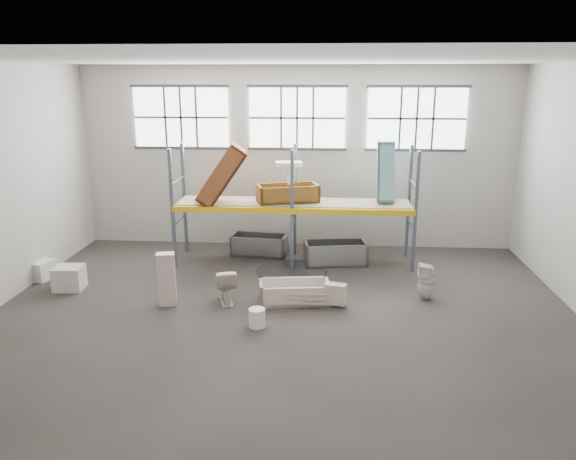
# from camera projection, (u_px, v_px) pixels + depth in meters

# --- Properties ---
(floor) EXTENTS (12.00, 10.00, 0.10)m
(floor) POSITION_uv_depth(u_px,v_px,m) (283.00, 318.00, 11.30)
(floor) COLOR #423C38
(floor) RESTS_ON ground
(ceiling) EXTENTS (12.00, 10.00, 0.10)m
(ceiling) POSITION_uv_depth(u_px,v_px,m) (282.00, 56.00, 9.93)
(ceiling) COLOR silver
(ceiling) RESTS_ON ground
(wall_back) EXTENTS (12.00, 0.10, 5.00)m
(wall_back) POSITION_uv_depth(u_px,v_px,m) (297.00, 158.00, 15.47)
(wall_back) COLOR #B6B1A9
(wall_back) RESTS_ON ground
(wall_front) EXTENTS (12.00, 0.10, 5.00)m
(wall_front) POSITION_uv_depth(u_px,v_px,m) (243.00, 297.00, 5.76)
(wall_front) COLOR #9E9A93
(wall_front) RESTS_ON ground
(window_left) EXTENTS (2.60, 0.04, 1.60)m
(window_left) POSITION_uv_depth(u_px,v_px,m) (181.00, 117.00, 15.29)
(window_left) COLOR white
(window_left) RESTS_ON wall_back
(window_mid) EXTENTS (2.60, 0.04, 1.60)m
(window_mid) POSITION_uv_depth(u_px,v_px,m) (297.00, 118.00, 15.06)
(window_mid) COLOR white
(window_mid) RESTS_ON wall_back
(window_right) EXTENTS (2.60, 0.04, 1.60)m
(window_right) POSITION_uv_depth(u_px,v_px,m) (417.00, 119.00, 14.84)
(window_right) COLOR white
(window_right) RESTS_ON wall_back
(rack_upright_la) EXTENTS (0.08, 0.08, 3.00)m
(rack_upright_la) POSITION_uv_depth(u_px,v_px,m) (172.00, 209.00, 13.88)
(rack_upright_la) COLOR slate
(rack_upright_la) RESTS_ON floor
(rack_upright_lb) EXTENTS (0.08, 0.08, 3.00)m
(rack_upright_lb) POSITION_uv_depth(u_px,v_px,m) (184.00, 199.00, 15.03)
(rack_upright_lb) COLOR slate
(rack_upright_lb) RESTS_ON floor
(rack_upright_ma) EXTENTS (0.08, 0.08, 3.00)m
(rack_upright_ma) POSITION_uv_depth(u_px,v_px,m) (292.00, 211.00, 13.67)
(rack_upright_ma) COLOR slate
(rack_upright_ma) RESTS_ON floor
(rack_upright_mb) EXTENTS (0.08, 0.08, 3.00)m
(rack_upright_mb) POSITION_uv_depth(u_px,v_px,m) (295.00, 200.00, 14.82)
(rack_upright_mb) COLOR slate
(rack_upright_mb) RESTS_ON floor
(rack_upright_ra) EXTENTS (0.08, 0.08, 3.00)m
(rack_upright_ra) POSITION_uv_depth(u_px,v_px,m) (416.00, 213.00, 13.46)
(rack_upright_ra) COLOR slate
(rack_upright_ra) RESTS_ON floor
(rack_upright_rb) EXTENTS (0.08, 0.08, 3.00)m
(rack_upright_rb) POSITION_uv_depth(u_px,v_px,m) (409.00, 202.00, 14.61)
(rack_upright_rb) COLOR slate
(rack_upright_rb) RESTS_ON floor
(rack_beam_front) EXTENTS (6.00, 0.10, 0.14)m
(rack_beam_front) POSITION_uv_depth(u_px,v_px,m) (292.00, 211.00, 13.67)
(rack_beam_front) COLOR yellow
(rack_beam_front) RESTS_ON floor
(rack_beam_back) EXTENTS (6.00, 0.10, 0.14)m
(rack_beam_back) POSITION_uv_depth(u_px,v_px,m) (295.00, 200.00, 14.82)
(rack_beam_back) COLOR yellow
(rack_beam_back) RESTS_ON floor
(shelf_deck) EXTENTS (5.90, 1.10, 0.03)m
(shelf_deck) POSITION_uv_depth(u_px,v_px,m) (294.00, 202.00, 14.22)
(shelf_deck) COLOR gray
(shelf_deck) RESTS_ON floor
(wet_patch) EXTENTS (1.80, 1.80, 0.00)m
(wet_patch) POSITION_uv_depth(u_px,v_px,m) (291.00, 271.00, 13.88)
(wet_patch) COLOR black
(wet_patch) RESTS_ON floor
(bathtub_beige) EXTENTS (1.58, 0.90, 0.44)m
(bathtub_beige) POSITION_uv_depth(u_px,v_px,m) (295.00, 292.00, 11.96)
(bathtub_beige) COLOR beige
(bathtub_beige) RESTS_ON floor
(cistern_spare) EXTENTS (0.50, 0.32, 0.44)m
(cistern_spare) POSITION_uv_depth(u_px,v_px,m) (335.00, 294.00, 11.69)
(cistern_spare) COLOR beige
(cistern_spare) RESTS_ON bathtub_beige
(sink_in_tub) EXTENTS (0.41, 0.41, 0.14)m
(sink_in_tub) POSITION_uv_depth(u_px,v_px,m) (309.00, 299.00, 11.75)
(sink_in_tub) COLOR beige
(sink_in_tub) RESTS_ON bathtub_beige
(toilet_beige) EXTENTS (0.62, 0.84, 0.76)m
(toilet_beige) POSITION_uv_depth(u_px,v_px,m) (225.00, 285.00, 11.91)
(toilet_beige) COLOR #F3E4D0
(toilet_beige) RESTS_ON floor
(cistern_tall) EXTENTS (0.41, 0.31, 1.15)m
(cistern_tall) POSITION_uv_depth(u_px,v_px,m) (167.00, 279.00, 11.70)
(cistern_tall) COLOR beige
(cistern_tall) RESTS_ON floor
(toilet_white) EXTENTS (0.38, 0.37, 0.81)m
(toilet_white) POSITION_uv_depth(u_px,v_px,m) (427.00, 281.00, 12.06)
(toilet_white) COLOR white
(toilet_white) RESTS_ON floor
(steel_tub_left) EXTENTS (1.55, 0.84, 0.54)m
(steel_tub_left) POSITION_uv_depth(u_px,v_px,m) (259.00, 245.00, 15.12)
(steel_tub_left) COLOR #98999F
(steel_tub_left) RESTS_ON floor
(steel_tub_right) EXTENTS (1.67, 0.97, 0.58)m
(steel_tub_right) POSITION_uv_depth(u_px,v_px,m) (335.00, 253.00, 14.37)
(steel_tub_right) COLOR #AAADB2
(steel_tub_right) RESTS_ON floor
(rust_tub_flat) EXTENTS (1.68, 1.14, 0.43)m
(rust_tub_flat) POSITION_uv_depth(u_px,v_px,m) (288.00, 193.00, 14.17)
(rust_tub_flat) COLOR #8D5B19
(rust_tub_flat) RESTS_ON shelf_deck
(rust_tub_tilted) EXTENTS (1.42, 0.93, 1.63)m
(rust_tub_tilted) POSITION_uv_depth(u_px,v_px,m) (222.00, 175.00, 13.96)
(rust_tub_tilted) COLOR brown
(rust_tub_tilted) RESTS_ON shelf_deck
(sink_on_shelf) EXTENTS (0.74, 0.61, 0.59)m
(sink_on_shelf) POSITION_uv_depth(u_px,v_px,m) (289.00, 183.00, 13.98)
(sink_on_shelf) COLOR white
(sink_on_shelf) RESTS_ON rust_tub_flat
(blue_tub_upright) EXTENTS (0.53, 0.74, 1.53)m
(blue_tub_upright) POSITION_uv_depth(u_px,v_px,m) (386.00, 171.00, 14.02)
(blue_tub_upright) COLOR #7BB8C6
(blue_tub_upright) RESTS_ON shelf_deck
(bucket) EXTENTS (0.41, 0.41, 0.37)m
(bucket) POSITION_uv_depth(u_px,v_px,m) (257.00, 318.00, 10.76)
(bucket) COLOR white
(bucket) RESTS_ON floor
(carton_near) EXTENTS (0.67, 0.59, 0.54)m
(carton_near) POSITION_uv_depth(u_px,v_px,m) (69.00, 278.00, 12.64)
(carton_near) COLOR beige
(carton_near) RESTS_ON floor
(carton_far) EXTENTS (0.66, 0.66, 0.46)m
(carton_far) POSITION_uv_depth(u_px,v_px,m) (40.00, 270.00, 13.29)
(carton_far) COLOR silver
(carton_far) RESTS_ON floor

